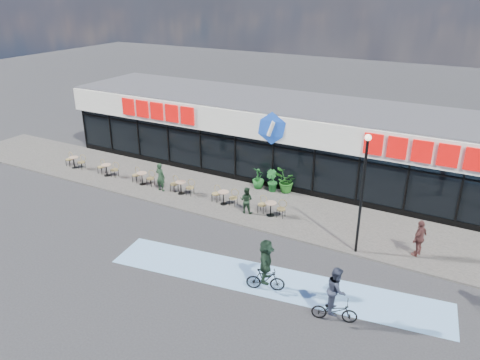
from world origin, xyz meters
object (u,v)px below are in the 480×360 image
object	(u,v)px
bistro_set_0	(75,161)
cyclist_a	(335,299)
potted_plant_right	(285,181)
patron_right	(246,200)
potted_plant_left	(258,178)
pedestrian_a	(420,238)
patron_left	(160,177)
lamp_post	(363,185)
potted_plant_mid	(272,181)

from	to	relation	value
bistro_set_0	cyclist_a	distance (m)	20.64
potted_plant_right	patron_right	xyz separation A→B (m)	(-0.72, -3.39, 0.04)
potted_plant_left	pedestrian_a	world-z (taller)	pedestrian_a
potted_plant_right	patron_left	xyz separation A→B (m)	(-6.41, -3.27, 0.17)
patron_left	patron_right	distance (m)	5.69
lamp_post	potted_plant_mid	distance (m)	7.90
patron_left	cyclist_a	size ratio (longest dim) A/B	0.76
bistro_set_0	potted_plant_mid	distance (m)	13.18
bistro_set_0	pedestrian_a	size ratio (longest dim) A/B	0.89
bistro_set_0	potted_plant_left	size ratio (longest dim) A/B	1.22
bistro_set_0	patron_right	xyz separation A→B (m)	(12.91, -0.40, 0.26)
potted_plant_left	patron_left	distance (m)	5.69
cyclist_a	potted_plant_right	bearing A→B (deg)	122.91
potted_plant_left	pedestrian_a	size ratio (longest dim) A/B	0.73
pedestrian_a	cyclist_a	size ratio (longest dim) A/B	0.78
potted_plant_left	potted_plant_mid	world-z (taller)	potted_plant_mid
patron_left	potted_plant_right	bearing A→B (deg)	-148.96
potted_plant_left	patron_left	size ratio (longest dim) A/B	0.74
bistro_set_0	patron_right	bearing A→B (deg)	-1.77
patron_right	lamp_post	bearing A→B (deg)	162.80
cyclist_a	pedestrian_a	bearing A→B (deg)	72.19
lamp_post	pedestrian_a	world-z (taller)	lamp_post
potted_plant_left	cyclist_a	world-z (taller)	cyclist_a
patron_right	bistro_set_0	bearing A→B (deg)	-9.41
patron_left	pedestrian_a	xyz separation A→B (m)	(14.32, -0.16, 0.02)
potted_plant_right	patron_right	world-z (taller)	patron_right
potted_plant_left	potted_plant_right	world-z (taller)	potted_plant_right
potted_plant_right	potted_plant_mid	bearing A→B (deg)	-162.13
cyclist_a	potted_plant_left	bearing A→B (deg)	130.02
potted_plant_left	cyclist_a	xyz separation A→B (m)	(7.65, -9.11, 0.21)
potted_plant_left	patron_right	distance (m)	3.31
patron_right	patron_left	bearing A→B (deg)	-8.92
lamp_post	bistro_set_0	bearing A→B (deg)	175.70
potted_plant_right	lamp_post	bearing A→B (deg)	-39.18
patron_left	lamp_post	bearing A→B (deg)	178.40
patron_left	bistro_set_0	bearing A→B (deg)	1.85
bistro_set_0	pedestrian_a	distance (m)	21.55
potted_plant_right	patron_left	world-z (taller)	patron_left
lamp_post	patron_right	bearing A→B (deg)	170.44
pedestrian_a	cyclist_a	distance (m)	6.18
bistro_set_0	patron_left	bearing A→B (deg)	-2.16
potted_plant_mid	cyclist_a	distance (m)	11.32
lamp_post	potted_plant_right	world-z (taller)	lamp_post
bistro_set_0	pedestrian_a	xyz separation A→B (m)	(21.54, -0.43, 0.41)
potted_plant_mid	cyclist_a	bearing A→B (deg)	-53.34
cyclist_a	bistro_set_0	bearing A→B (deg)	162.17
bistro_set_0	cyclist_a	world-z (taller)	cyclist_a
bistro_set_0	potted_plant_mid	bearing A→B (deg)	12.09
lamp_post	patron_right	distance (m)	6.73
bistro_set_0	pedestrian_a	world-z (taller)	pedestrian_a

